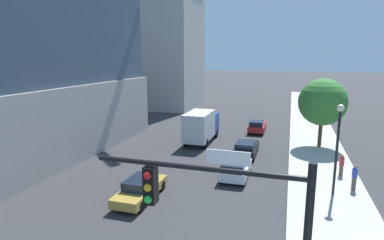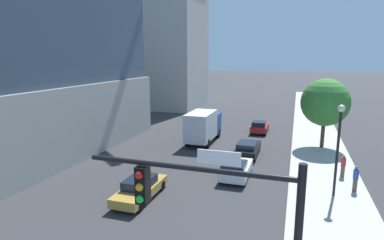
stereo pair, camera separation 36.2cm
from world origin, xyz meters
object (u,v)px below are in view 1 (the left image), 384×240
object	(u,v)px
box_truck	(201,125)
pedestrian_red_shirt	(342,165)
street_tree	(323,102)
traffic_light_pole	(232,226)
street_lamp	(338,137)
construction_building	(152,27)
car_gold	(140,189)
car_white	(235,169)
pedestrian_blue_shirt	(354,177)
car_black	(246,148)
car_red	(257,126)

from	to	relation	value
box_truck	pedestrian_red_shirt	distance (m)	14.17
street_tree	traffic_light_pole	bearing A→B (deg)	-99.46
street_lamp	construction_building	bearing A→B (deg)	129.77
street_lamp	street_tree	size ratio (longest dim) A/B	0.88
construction_building	street_tree	size ratio (longest dim) A/B	4.88
street_tree	car_gold	size ratio (longest dim) A/B	1.42
traffic_light_pole	box_truck	xyz separation A→B (m)	(-7.45, 23.74, -2.73)
car_white	pedestrian_red_shirt	bearing A→B (deg)	17.78
traffic_light_pole	street_lamp	distance (m)	14.18
traffic_light_pole	pedestrian_blue_shirt	world-z (taller)	traffic_light_pole
street_lamp	car_black	distance (m)	10.18
car_gold	pedestrian_blue_shirt	distance (m)	14.00
box_truck	pedestrian_blue_shirt	world-z (taller)	box_truck
street_lamp	car_gold	xyz separation A→B (m)	(-11.64, -3.95, -3.28)
car_red	car_white	xyz separation A→B (m)	(0.00, -15.21, -0.03)
car_red	box_truck	bearing A→B (deg)	-128.81
construction_building	car_red	bearing A→B (deg)	-37.60
construction_building	street_lamp	size ratio (longest dim) A/B	5.57
traffic_light_pole	street_tree	world-z (taller)	street_tree
street_lamp	pedestrian_red_shirt	size ratio (longest dim) A/B	3.54
traffic_light_pole	car_red	xyz separation A→B (m)	(-2.35, 30.08, -3.83)
car_black	pedestrian_red_shirt	world-z (taller)	pedestrian_red_shirt
construction_building	car_gold	size ratio (longest dim) A/B	6.93
street_lamp	car_gold	size ratio (longest dim) A/B	1.24
car_white	construction_building	bearing A→B (deg)	123.26
street_tree	car_black	size ratio (longest dim) A/B	1.46
construction_building	pedestrian_blue_shirt	world-z (taller)	construction_building
pedestrian_red_shirt	construction_building	bearing A→B (deg)	134.29
construction_building	car_white	distance (m)	39.05
car_red	box_truck	distance (m)	8.21
pedestrian_red_shirt	car_black	bearing A→B (deg)	156.01
box_truck	car_black	bearing A→B (deg)	-31.63
construction_building	car_red	world-z (taller)	construction_building
street_tree	box_truck	xyz separation A→B (m)	(-11.65, -1.49, -2.71)
car_gold	street_lamp	bearing A→B (deg)	18.76
car_white	pedestrian_blue_shirt	size ratio (longest dim) A/B	2.32
construction_building	car_gold	distance (m)	41.23
street_tree	car_red	world-z (taller)	street_tree
street_lamp	pedestrian_red_shirt	xyz separation A→B (m)	(0.94, 3.74, -2.99)
car_gold	car_white	distance (m)	7.36
car_black	pedestrian_red_shirt	xyz separation A→B (m)	(7.48, -3.33, 0.30)
pedestrian_blue_shirt	pedestrian_red_shirt	world-z (taller)	pedestrian_blue_shirt
street_lamp	box_truck	bearing A→B (deg)	138.74
street_lamp	pedestrian_blue_shirt	world-z (taller)	street_lamp
street_lamp	pedestrian_red_shirt	bearing A→B (deg)	75.92
car_white	traffic_light_pole	bearing A→B (deg)	-81.03
car_white	pedestrian_red_shirt	world-z (taller)	pedestrian_red_shirt
street_tree	car_red	bearing A→B (deg)	143.49
box_truck	street_lamp	bearing A→B (deg)	-41.26
street_tree	car_red	size ratio (longest dim) A/B	1.66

